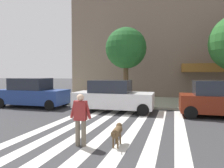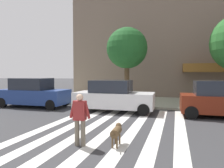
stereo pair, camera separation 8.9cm
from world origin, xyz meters
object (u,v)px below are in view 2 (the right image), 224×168
at_px(parked_car_near_curb, 34,93).
at_px(pedestrian_dog_walker, 80,117).
at_px(parked_car_third_in_line, 222,100).
at_px(dog_on_leash, 117,132).
at_px(street_tree_nearest, 127,49).
at_px(parked_car_behind_first, 113,97).

xyz_separation_m(parked_car_near_curb, pedestrian_dog_walker, (6.44, -6.03, -0.01)).
height_order(parked_car_third_in_line, dog_on_leash, parked_car_third_in_line).
bearing_deg(street_tree_nearest, parked_car_near_curb, -148.61).
xyz_separation_m(parked_car_third_in_line, pedestrian_dog_walker, (-5.15, -6.03, -0.00)).
bearing_deg(pedestrian_dog_walker, street_tree_nearest, 94.41).
relative_size(parked_car_near_curb, parked_car_behind_first, 0.98).
relative_size(parked_car_near_curb, parked_car_third_in_line, 1.10).
height_order(parked_car_behind_first, dog_on_leash, parked_car_behind_first).
relative_size(parked_car_third_in_line, dog_on_leash, 4.27).
height_order(parked_car_near_curb, pedestrian_dog_walker, parked_car_near_curb).
bearing_deg(pedestrian_dog_walker, parked_car_near_curb, 136.88).
distance_m(parked_car_near_curb, parked_car_third_in_line, 11.59).
relative_size(parked_car_behind_first, street_tree_nearest, 0.85).
relative_size(parked_car_near_curb, pedestrian_dog_walker, 2.85).
bearing_deg(dog_on_leash, parked_car_near_curb, 143.05).
bearing_deg(parked_car_third_in_line, dog_on_leash, -125.65).
height_order(pedestrian_dog_walker, dog_on_leash, pedestrian_dog_walker).
distance_m(street_tree_nearest, dog_on_leash, 10.04).
xyz_separation_m(parked_car_behind_first, dog_on_leash, (1.82, -5.66, -0.45)).
bearing_deg(parked_car_third_in_line, parked_car_behind_first, 180.00).
xyz_separation_m(parked_car_behind_first, street_tree_nearest, (0.00, 3.48, 3.27)).
bearing_deg(street_tree_nearest, pedestrian_dog_walker, -85.59).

